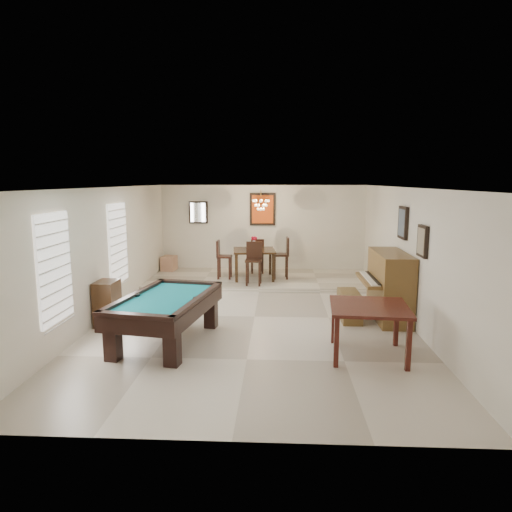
# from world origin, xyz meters

# --- Properties ---
(ground_plane) EXTENTS (6.00, 9.00, 0.02)m
(ground_plane) POSITION_xyz_m (0.00, 0.00, -0.01)
(ground_plane) COLOR beige
(wall_back) EXTENTS (6.00, 0.04, 2.60)m
(wall_back) POSITION_xyz_m (0.00, 4.50, 1.30)
(wall_back) COLOR silver
(wall_back) RESTS_ON ground_plane
(wall_front) EXTENTS (6.00, 0.04, 2.60)m
(wall_front) POSITION_xyz_m (0.00, -4.50, 1.30)
(wall_front) COLOR silver
(wall_front) RESTS_ON ground_plane
(wall_left) EXTENTS (0.04, 9.00, 2.60)m
(wall_left) POSITION_xyz_m (-3.00, 0.00, 1.30)
(wall_left) COLOR silver
(wall_left) RESTS_ON ground_plane
(wall_right) EXTENTS (0.04, 9.00, 2.60)m
(wall_right) POSITION_xyz_m (3.00, 0.00, 1.30)
(wall_right) COLOR silver
(wall_right) RESTS_ON ground_plane
(ceiling) EXTENTS (6.00, 9.00, 0.04)m
(ceiling) POSITION_xyz_m (0.00, 0.00, 2.60)
(ceiling) COLOR white
(ceiling) RESTS_ON wall_back
(dining_step) EXTENTS (6.00, 2.50, 0.12)m
(dining_step) POSITION_xyz_m (0.00, 3.25, 0.06)
(dining_step) COLOR beige
(dining_step) RESTS_ON ground_plane
(window_left_front) EXTENTS (0.06, 1.00, 1.70)m
(window_left_front) POSITION_xyz_m (-2.97, -2.20, 1.40)
(window_left_front) COLOR white
(window_left_front) RESTS_ON wall_left
(window_left_rear) EXTENTS (0.06, 1.00, 1.70)m
(window_left_rear) POSITION_xyz_m (-2.97, 0.60, 1.40)
(window_left_rear) COLOR white
(window_left_rear) RESTS_ON wall_left
(pool_table) EXTENTS (1.64, 2.51, 0.78)m
(pool_table) POSITION_xyz_m (-1.42, -1.54, 0.39)
(pool_table) COLOR black
(pool_table) RESTS_ON ground_plane
(square_table) EXTENTS (1.27, 1.27, 0.82)m
(square_table) POSITION_xyz_m (1.89, -2.00, 0.41)
(square_table) COLOR #37130D
(square_table) RESTS_ON ground_plane
(upright_piano) EXTENTS (0.90, 1.61, 1.34)m
(upright_piano) POSITION_xyz_m (2.53, 0.00, 0.67)
(upright_piano) COLOR brown
(upright_piano) RESTS_ON ground_plane
(piano_bench) EXTENTS (0.39, 0.98, 0.54)m
(piano_bench) POSITION_xyz_m (1.90, -0.06, 0.27)
(piano_bench) COLOR brown
(piano_bench) RESTS_ON ground_plane
(apothecary_chest) EXTENTS (0.38, 0.57, 0.85)m
(apothecary_chest) POSITION_xyz_m (-2.78, -0.66, 0.43)
(apothecary_chest) COLOR black
(apothecary_chest) RESTS_ON ground_plane
(dining_table) EXTENTS (1.20, 1.20, 0.91)m
(dining_table) POSITION_xyz_m (-0.18, 3.12, 0.57)
(dining_table) COLOR black
(dining_table) RESTS_ON dining_step
(flower_vase) EXTENTS (0.18, 0.18, 0.25)m
(flower_vase) POSITION_xyz_m (-0.18, 3.12, 1.15)
(flower_vase) COLOR #A60E23
(flower_vase) RESTS_ON dining_table
(dining_chair_south) EXTENTS (0.41, 0.41, 1.08)m
(dining_chair_south) POSITION_xyz_m (-0.15, 2.34, 0.66)
(dining_chair_south) COLOR black
(dining_chair_south) RESTS_ON dining_step
(dining_chair_north) EXTENTS (0.40, 0.40, 0.99)m
(dining_chair_north) POSITION_xyz_m (-0.13, 3.88, 0.61)
(dining_chair_north) COLOR black
(dining_chair_north) RESTS_ON dining_step
(dining_chair_west) EXTENTS (0.39, 0.39, 1.03)m
(dining_chair_west) POSITION_xyz_m (-0.97, 3.07, 0.63)
(dining_chair_west) COLOR black
(dining_chair_west) RESTS_ON dining_step
(dining_chair_east) EXTENTS (0.44, 0.44, 1.11)m
(dining_chair_east) POSITION_xyz_m (0.53, 3.16, 0.68)
(dining_chair_east) COLOR black
(dining_chair_east) RESTS_ON dining_step
(corner_bench) EXTENTS (0.42, 0.51, 0.42)m
(corner_bench) POSITION_xyz_m (-2.74, 4.09, 0.33)
(corner_bench) COLOR tan
(corner_bench) RESTS_ON dining_step
(chandelier) EXTENTS (0.44, 0.44, 0.60)m
(chandelier) POSITION_xyz_m (0.00, 3.20, 2.20)
(chandelier) COLOR #FFE5B2
(chandelier) RESTS_ON ceiling
(back_painting) EXTENTS (0.75, 0.06, 0.95)m
(back_painting) POSITION_xyz_m (0.00, 4.46, 1.90)
(back_painting) COLOR #D84C14
(back_painting) RESTS_ON wall_back
(back_mirror) EXTENTS (0.55, 0.06, 0.65)m
(back_mirror) POSITION_xyz_m (-1.90, 4.46, 1.80)
(back_mirror) COLOR white
(back_mirror) RESTS_ON wall_back
(right_picture_upper) EXTENTS (0.06, 0.55, 0.65)m
(right_picture_upper) POSITION_xyz_m (2.96, 0.30, 1.90)
(right_picture_upper) COLOR slate
(right_picture_upper) RESTS_ON wall_right
(right_picture_lower) EXTENTS (0.06, 0.45, 0.55)m
(right_picture_lower) POSITION_xyz_m (2.96, -1.00, 1.70)
(right_picture_lower) COLOR gray
(right_picture_lower) RESTS_ON wall_right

